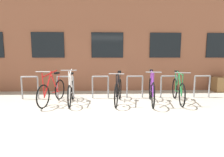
% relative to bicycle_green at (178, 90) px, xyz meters
% --- Properties ---
extents(ground_plane, '(42.00, 42.00, 0.00)m').
position_rel_bicycle_green_xyz_m(ground_plane, '(-2.23, -1.33, -0.39)').
color(ground_plane, '#B2ADA0').
extents(storefront_building, '(28.00, 5.40, 4.98)m').
position_rel_bicycle_green_xyz_m(storefront_building, '(-2.23, 4.55, 2.11)').
color(storefront_building, brown).
rests_on(storefront_building, ground).
extents(bike_rack, '(6.59, 0.05, 0.79)m').
position_rel_bicycle_green_xyz_m(bike_rack, '(-1.90, 0.57, 0.10)').
color(bike_rack, gray).
rests_on(bike_rack, ground).
extents(bicycle_green, '(0.49, 1.72, 1.02)m').
position_rel_bicycle_green_xyz_m(bicycle_green, '(0.00, 0.00, 0.00)').
color(bicycle_green, black).
rests_on(bicycle_green, ground).
extents(bicycle_red, '(0.50, 1.71, 1.06)m').
position_rel_bicycle_green_xyz_m(bicycle_red, '(-3.99, 0.03, -0.01)').
color(bicycle_red, black).
rests_on(bicycle_red, ground).
extents(bicycle_black, '(0.49, 1.72, 1.00)m').
position_rel_bicycle_green_xyz_m(bicycle_black, '(-1.92, -0.00, -0.00)').
color(bicycle_black, black).
rests_on(bicycle_black, ground).
extents(bicycle_purple, '(0.49, 1.79, 1.05)m').
position_rel_bicycle_green_xyz_m(bicycle_purple, '(-0.88, -0.09, 0.02)').
color(bicycle_purple, black).
rests_on(bicycle_purple, ground).
extents(bicycle_white, '(0.44, 1.66, 1.10)m').
position_rel_bicycle_green_xyz_m(bicycle_white, '(-3.40, 0.01, -0.01)').
color(bicycle_white, black).
rests_on(bicycle_white, ground).
extents(planter_box, '(0.70, 0.44, 0.60)m').
position_rel_bicycle_green_xyz_m(planter_box, '(2.51, 1.52, -0.09)').
color(planter_box, olive).
rests_on(planter_box, ground).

